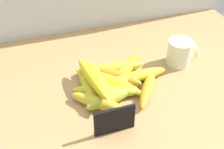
# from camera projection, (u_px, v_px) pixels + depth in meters

# --- Properties ---
(counter_top) EXTENTS (1.10, 0.76, 0.03)m
(counter_top) POSITION_uv_depth(u_px,v_px,m) (133.00, 87.00, 0.91)
(counter_top) COLOR #AC8553
(counter_top) RESTS_ON ground
(chalkboard_sign) EXTENTS (0.11, 0.02, 0.08)m
(chalkboard_sign) POSITION_uv_depth(u_px,v_px,m) (114.00, 121.00, 0.72)
(chalkboard_sign) COLOR black
(chalkboard_sign) RESTS_ON counter_top
(coffee_mug) EXTENTS (0.10, 0.08, 0.09)m
(coffee_mug) POSITION_uv_depth(u_px,v_px,m) (180.00, 52.00, 0.95)
(coffee_mug) COLOR silver
(coffee_mug) RESTS_ON counter_top
(banana_0) EXTENTS (0.14, 0.19, 0.04)m
(banana_0) POSITION_uv_depth(u_px,v_px,m) (99.00, 83.00, 0.87)
(banana_0) COLOR yellow
(banana_0) RESTS_ON counter_top
(banana_1) EXTENTS (0.15, 0.14, 0.04)m
(banana_1) POSITION_uv_depth(u_px,v_px,m) (98.00, 102.00, 0.80)
(banana_1) COLOR gold
(banana_1) RESTS_ON counter_top
(banana_2) EXTENTS (0.15, 0.14, 0.04)m
(banana_2) POSITION_uv_depth(u_px,v_px,m) (128.00, 67.00, 0.93)
(banana_2) COLOR yellow
(banana_2) RESTS_ON counter_top
(banana_3) EXTENTS (0.13, 0.17, 0.03)m
(banana_3) POSITION_uv_depth(u_px,v_px,m) (148.00, 88.00, 0.85)
(banana_3) COLOR gold
(banana_3) RESTS_ON counter_top
(banana_4) EXTENTS (0.15, 0.17, 0.04)m
(banana_4) POSITION_uv_depth(u_px,v_px,m) (116.00, 84.00, 0.87)
(banana_4) COLOR yellow
(banana_4) RESTS_ON counter_top
(banana_5) EXTENTS (0.04, 0.17, 0.04)m
(banana_5) POSITION_uv_depth(u_px,v_px,m) (88.00, 84.00, 0.86)
(banana_5) COLOR gold
(banana_5) RESTS_ON counter_top
(banana_6) EXTENTS (0.20, 0.11, 0.04)m
(banana_6) POSITION_uv_depth(u_px,v_px,m) (105.00, 91.00, 0.84)
(banana_6) COLOR gold
(banana_6) RESTS_ON counter_top
(banana_7) EXTENTS (0.20, 0.05, 0.04)m
(banana_7) POSITION_uv_depth(u_px,v_px,m) (113.00, 68.00, 0.92)
(banana_7) COLOR #A8C130
(banana_7) RESTS_ON counter_top
(banana_8) EXTENTS (0.16, 0.07, 0.04)m
(banana_8) POSITION_uv_depth(u_px,v_px,m) (110.00, 98.00, 0.81)
(banana_8) COLOR #A6B632
(banana_8) RESTS_ON counter_top
(banana_9) EXTENTS (0.17, 0.16, 0.04)m
(banana_9) POSITION_uv_depth(u_px,v_px,m) (113.00, 75.00, 0.90)
(banana_9) COLOR #AA851F
(banana_9) RESTS_ON counter_top
(banana_10) EXTENTS (0.21, 0.05, 0.04)m
(banana_10) POSITION_uv_depth(u_px,v_px,m) (137.00, 77.00, 0.89)
(banana_10) COLOR yellow
(banana_10) RESTS_ON counter_top
(banana_11) EXTENTS (0.06, 0.20, 0.03)m
(banana_11) POSITION_uv_depth(u_px,v_px,m) (92.00, 78.00, 0.83)
(banana_11) COLOR yellow
(banana_11) RESTS_ON banana_5
(banana_12) EXTENTS (0.05, 0.17, 0.04)m
(banana_12) POSITION_uv_depth(u_px,v_px,m) (97.00, 77.00, 0.83)
(banana_12) COLOR yellow
(banana_12) RESTS_ON banana_0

